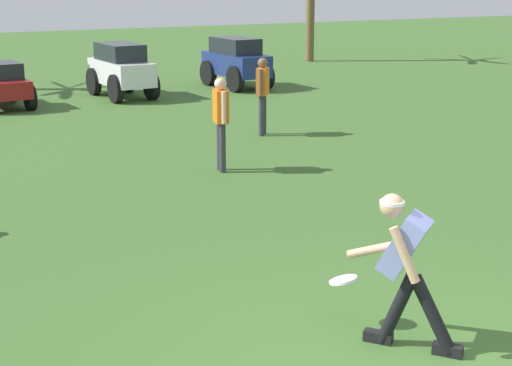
{
  "coord_description": "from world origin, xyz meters",
  "views": [
    {
      "loc": [
        -3.75,
        -4.19,
        3.24
      ],
      "look_at": [
        0.1,
        3.5,
        0.9
      ],
      "focal_mm": 55.0,
      "sensor_mm": 36.0,
      "label": 1
    }
  ],
  "objects_px": {
    "frisbee_in_flight": "(343,280)",
    "teammate_deep": "(221,115)",
    "parked_car_slot_d": "(236,61)",
    "parked_car_slot_c": "(121,69)",
    "parked_car_slot_b": "(2,84)",
    "teammate_near_sideline": "(263,89)",
    "frisbee_thrower": "(405,263)"
  },
  "relations": [
    {
      "from": "frisbee_in_flight",
      "to": "teammate_deep",
      "type": "bearing_deg",
      "value": 76.72
    },
    {
      "from": "frisbee_thrower",
      "to": "frisbee_in_flight",
      "type": "distance_m",
      "value": 0.72
    },
    {
      "from": "frisbee_thrower",
      "to": "teammate_deep",
      "type": "bearing_deg",
      "value": 79.89
    },
    {
      "from": "teammate_deep",
      "to": "parked_car_slot_d",
      "type": "xyz_separation_m",
      "value": [
        4.33,
        8.64,
        -0.2
      ]
    },
    {
      "from": "teammate_deep",
      "to": "parked_car_slot_c",
      "type": "height_order",
      "value": "teammate_deep"
    },
    {
      "from": "frisbee_thrower",
      "to": "parked_car_slot_c",
      "type": "xyz_separation_m",
      "value": [
        2.03,
        14.82,
        -0.05
      ]
    },
    {
      "from": "frisbee_thrower",
      "to": "frisbee_in_flight",
      "type": "xyz_separation_m",
      "value": [
        -0.23,
        0.6,
        -0.33
      ]
    },
    {
      "from": "teammate_near_sideline",
      "to": "teammate_deep",
      "type": "distance_m",
      "value": 3.04
    },
    {
      "from": "parked_car_slot_c",
      "to": "parked_car_slot_d",
      "type": "distance_m",
      "value": 3.47
    },
    {
      "from": "frisbee_in_flight",
      "to": "frisbee_thrower",
      "type": "bearing_deg",
      "value": -68.86
    },
    {
      "from": "teammate_near_sideline",
      "to": "teammate_deep",
      "type": "height_order",
      "value": "same"
    },
    {
      "from": "teammate_deep",
      "to": "frisbee_in_flight",
      "type": "bearing_deg",
      "value": -103.28
    },
    {
      "from": "parked_car_slot_c",
      "to": "frisbee_thrower",
      "type": "bearing_deg",
      "value": -97.81
    },
    {
      "from": "parked_car_slot_c",
      "to": "parked_car_slot_d",
      "type": "bearing_deg",
      "value": 4.88
    },
    {
      "from": "teammate_near_sideline",
      "to": "parked_car_slot_c",
      "type": "height_order",
      "value": "teammate_near_sideline"
    },
    {
      "from": "teammate_near_sideline",
      "to": "parked_car_slot_b",
      "type": "bearing_deg",
      "value": 125.57
    },
    {
      "from": "frisbee_in_flight",
      "to": "parked_car_slot_b",
      "type": "bearing_deg",
      "value": 93.31
    },
    {
      "from": "teammate_near_sideline",
      "to": "parked_car_slot_c",
      "type": "relative_size",
      "value": 0.64
    },
    {
      "from": "frisbee_thrower",
      "to": "teammate_deep",
      "type": "relative_size",
      "value": 0.9
    },
    {
      "from": "parked_car_slot_c",
      "to": "parked_car_slot_b",
      "type": "bearing_deg",
      "value": -175.96
    },
    {
      "from": "teammate_near_sideline",
      "to": "parked_car_slot_d",
      "type": "distance_m",
      "value": 6.75
    },
    {
      "from": "teammate_near_sideline",
      "to": "parked_car_slot_b",
      "type": "height_order",
      "value": "teammate_near_sideline"
    },
    {
      "from": "frisbee_in_flight",
      "to": "parked_car_slot_b",
      "type": "distance_m",
      "value": 14.03
    },
    {
      "from": "frisbee_thrower",
      "to": "parked_car_slot_b",
      "type": "height_order",
      "value": "frisbee_thrower"
    },
    {
      "from": "parked_car_slot_b",
      "to": "parked_car_slot_d",
      "type": "distance_m",
      "value": 6.55
    },
    {
      "from": "parked_car_slot_d",
      "to": "teammate_deep",
      "type": "bearing_deg",
      "value": -116.63
    },
    {
      "from": "frisbee_in_flight",
      "to": "parked_car_slot_c",
      "type": "height_order",
      "value": "parked_car_slot_c"
    },
    {
      "from": "frisbee_thrower",
      "to": "parked_car_slot_b",
      "type": "distance_m",
      "value": 14.64
    },
    {
      "from": "teammate_deep",
      "to": "parked_car_slot_b",
      "type": "bearing_deg",
      "value": 105.11
    },
    {
      "from": "parked_car_slot_c",
      "to": "frisbee_in_flight",
      "type": "bearing_deg",
      "value": -99.04
    },
    {
      "from": "parked_car_slot_d",
      "to": "teammate_near_sideline",
      "type": "bearing_deg",
      "value": -110.61
    },
    {
      "from": "parked_car_slot_c",
      "to": "teammate_deep",
      "type": "bearing_deg",
      "value": -96.0
    }
  ]
}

